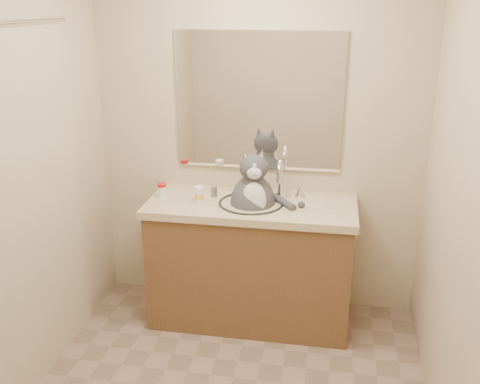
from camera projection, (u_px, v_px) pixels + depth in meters
The scene contains 8 objects.
room at pixel (220, 204), 2.42m from camera, with size 2.22×2.52×2.42m.
vanity at pixel (251, 259), 3.57m from camera, with size 1.34×0.59×1.12m.
mirror at pixel (258, 102), 3.48m from camera, with size 1.10×0.02×0.90m, color white.
shower_curtain at pixel (24, 215), 2.74m from camera, with size 0.02×1.30×1.93m.
cat at pixel (253, 199), 3.41m from camera, with size 0.46×0.37×0.57m.
pill_bottle_redcap at pixel (162, 190), 3.49m from camera, with size 0.08×0.08×0.10m.
pill_bottle_orange at pixel (199, 195), 3.42m from camera, with size 0.07×0.07×0.10m.
grey_canister at pixel (214, 192), 3.52m from camera, with size 0.05×0.05×0.07m.
Camera 1 is at (0.48, -2.21, 2.06)m, focal length 40.00 mm.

